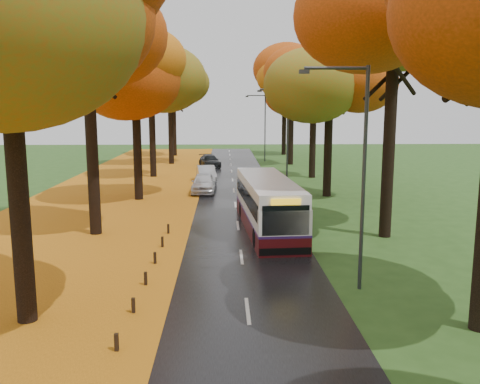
{
  "coord_description": "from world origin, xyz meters",
  "views": [
    {
      "loc": [
        -0.73,
        -9.64,
        6.61
      ],
      "look_at": [
        0.0,
        14.09,
        2.6
      ],
      "focal_mm": 38.0,
      "sensor_mm": 36.0,
      "label": 1
    }
  ],
  "objects_px": {
    "bus": "(268,203)",
    "car_white": "(204,183)",
    "streetlamp_near": "(357,161)",
    "streetlamp_far": "(263,122)",
    "car_dark": "(210,161)",
    "car_silver": "(206,174)",
    "streetlamp_mid": "(284,131)"
  },
  "relations": [
    {
      "from": "streetlamp_far",
      "to": "car_white",
      "type": "relative_size",
      "value": 1.82
    },
    {
      "from": "streetlamp_mid",
      "to": "car_silver",
      "type": "bearing_deg",
      "value": 142.04
    },
    {
      "from": "streetlamp_far",
      "to": "car_white",
      "type": "distance_m",
      "value": 24.07
    },
    {
      "from": "bus",
      "to": "car_silver",
      "type": "xyz_separation_m",
      "value": [
        -3.93,
        17.87,
        -0.74
      ]
    },
    {
      "from": "bus",
      "to": "car_white",
      "type": "relative_size",
      "value": 2.41
    },
    {
      "from": "streetlamp_near",
      "to": "car_silver",
      "type": "bearing_deg",
      "value": 103.17
    },
    {
      "from": "car_silver",
      "to": "car_dark",
      "type": "xyz_separation_m",
      "value": [
        0.0,
        10.99,
        -0.05
      ]
    },
    {
      "from": "streetlamp_near",
      "to": "bus",
      "type": "bearing_deg",
      "value": 104.66
    },
    {
      "from": "car_silver",
      "to": "car_dark",
      "type": "distance_m",
      "value": 10.99
    },
    {
      "from": "streetlamp_mid",
      "to": "bus",
      "type": "xyz_separation_m",
      "value": [
        -2.37,
        -12.96,
        -3.23
      ]
    },
    {
      "from": "bus",
      "to": "car_white",
      "type": "bearing_deg",
      "value": 104.24
    },
    {
      "from": "streetlamp_near",
      "to": "car_white",
      "type": "xyz_separation_m",
      "value": [
        -6.3,
        21.1,
        -3.92
      ]
    },
    {
      "from": "streetlamp_mid",
      "to": "car_silver",
      "type": "distance_m",
      "value": 8.92
    },
    {
      "from": "streetlamp_mid",
      "to": "car_silver",
      "type": "height_order",
      "value": "streetlamp_mid"
    },
    {
      "from": "bus",
      "to": "streetlamp_far",
      "type": "bearing_deg",
      "value": 82.31
    },
    {
      "from": "streetlamp_near",
      "to": "bus",
      "type": "relative_size",
      "value": 0.75
    },
    {
      "from": "streetlamp_mid",
      "to": "car_dark",
      "type": "bearing_deg",
      "value": 111.6
    },
    {
      "from": "streetlamp_near",
      "to": "streetlamp_far",
      "type": "distance_m",
      "value": 44.0
    },
    {
      "from": "streetlamp_far",
      "to": "car_white",
      "type": "bearing_deg",
      "value": -105.37
    },
    {
      "from": "streetlamp_far",
      "to": "car_white",
      "type": "xyz_separation_m",
      "value": [
        -6.3,
        -22.9,
        -3.92
      ]
    },
    {
      "from": "streetlamp_mid",
      "to": "streetlamp_far",
      "type": "relative_size",
      "value": 1.0
    },
    {
      "from": "streetlamp_mid",
      "to": "car_dark",
      "type": "distance_m",
      "value": 17.57
    },
    {
      "from": "car_dark",
      "to": "car_silver",
      "type": "bearing_deg",
      "value": -103.97
    },
    {
      "from": "streetlamp_far",
      "to": "bus",
      "type": "relative_size",
      "value": 0.75
    },
    {
      "from": "streetlamp_far",
      "to": "car_silver",
      "type": "height_order",
      "value": "streetlamp_far"
    },
    {
      "from": "streetlamp_near",
      "to": "streetlamp_far",
      "type": "height_order",
      "value": "same"
    },
    {
      "from": "car_white",
      "to": "car_dark",
      "type": "xyz_separation_m",
      "value": [
        0.0,
        16.8,
        -0.1
      ]
    },
    {
      "from": "bus",
      "to": "car_white",
      "type": "height_order",
      "value": "bus"
    },
    {
      "from": "streetlamp_mid",
      "to": "car_dark",
      "type": "height_order",
      "value": "streetlamp_mid"
    },
    {
      "from": "streetlamp_mid",
      "to": "streetlamp_far",
      "type": "distance_m",
      "value": 22.0
    },
    {
      "from": "bus",
      "to": "car_dark",
      "type": "bearing_deg",
      "value": 93.94
    },
    {
      "from": "streetlamp_near",
      "to": "streetlamp_mid",
      "type": "height_order",
      "value": "same"
    }
  ]
}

